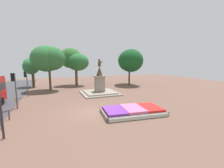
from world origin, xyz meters
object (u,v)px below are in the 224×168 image
object	(u,v)px
statue_monument	(100,88)
kerb_bollard_north	(17,103)
kerb_bollard_mid_a	(1,123)
kerb_bollard_mid_b	(9,114)
traffic_light_mid_block	(14,85)
flower_planter	(133,111)
traffic_light_far_corner	(26,79)

from	to	relation	value
statue_monument	kerb_bollard_north	size ratio (longest dim) A/B	5.19
kerb_bollard_mid_a	kerb_bollard_north	world-z (taller)	kerb_bollard_north
kerb_bollard_mid_b	kerb_bollard_mid_a	bearing A→B (deg)	-91.31
traffic_light_mid_block	kerb_bollard_mid_a	bearing A→B (deg)	-89.60
traffic_light_mid_block	kerb_bollard_north	distance (m)	2.01
flower_planter	statue_monument	size ratio (longest dim) A/B	1.11
statue_monument	kerb_bollard_north	xyz separation A→B (m)	(-10.13, -3.83, -0.39)
kerb_bollard_north	traffic_light_far_corner	bearing A→B (deg)	87.87
statue_monument	kerb_bollard_mid_a	size ratio (longest dim) A/B	5.87
traffic_light_mid_block	kerb_bollard_mid_b	bearing A→B (deg)	-88.57
kerb_bollard_mid_a	traffic_light_far_corner	bearing A→B (deg)	88.88
kerb_bollard_mid_b	kerb_bollard_north	bearing A→B (deg)	90.60
flower_planter	kerb_bollard_mid_a	xyz separation A→B (m)	(-10.33, 0.62, 0.21)
traffic_light_mid_block	kerb_bollard_north	bearing A→B (deg)	80.37
statue_monument	traffic_light_mid_block	distance (m)	11.08
kerb_bollard_mid_b	traffic_light_mid_block	bearing A→B (deg)	91.43
statue_monument	kerb_bollard_north	world-z (taller)	statue_monument
traffic_light_far_corner	kerb_bollard_mid_b	world-z (taller)	traffic_light_far_corner
statue_monument	flower_planter	bearing A→B (deg)	-88.85
kerb_bollard_north	traffic_light_mid_block	bearing A→B (deg)	-99.63
traffic_light_far_corner	kerb_bollard_mid_a	xyz separation A→B (m)	(-0.21, -10.79, -1.96)
traffic_light_mid_block	kerb_bollard_mid_a	xyz separation A→B (m)	(0.04, -5.07, -2.05)
kerb_bollard_mid_a	flower_planter	bearing A→B (deg)	-3.44
traffic_light_far_corner	kerb_bollard_mid_a	size ratio (longest dim) A/B	3.87
traffic_light_mid_block	flower_planter	bearing A→B (deg)	-28.74
kerb_bollard_mid_b	flower_planter	bearing A→B (deg)	-13.73
traffic_light_far_corner	kerb_bollard_mid_b	distance (m)	9.11
traffic_light_mid_block	kerb_bollard_north	xyz separation A→B (m)	(0.04, 0.25, -1.99)
statue_monument	traffic_light_far_corner	distance (m)	10.17
statue_monument	kerb_bollard_mid_b	world-z (taller)	statue_monument
flower_planter	traffic_light_mid_block	bearing A→B (deg)	151.26
kerb_bollard_mid_a	kerb_bollard_north	xyz separation A→B (m)	(0.01, 5.32, 0.06)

